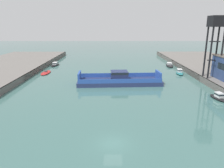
% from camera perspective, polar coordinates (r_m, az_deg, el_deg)
% --- Properties ---
extents(ground_plane, '(400.00, 400.00, 0.00)m').
position_cam_1_polar(ground_plane, '(29.09, 0.26, -15.78)').
color(ground_plane, '#3D6660').
extents(chain_ferry, '(22.53, 8.21, 3.50)m').
position_cam_1_polar(chain_ferry, '(56.78, 1.97, 1.11)').
color(chain_ferry, navy).
rests_on(chain_ferry, ground).
extents(moored_boat_near_left, '(3.37, 8.12, 1.28)m').
position_cam_1_polar(moored_boat_near_left, '(85.37, 15.25, 5.00)').
color(moored_boat_near_left, black).
rests_on(moored_boat_near_left, ground).
extents(moored_boat_near_right, '(2.55, 7.46, 0.91)m').
position_cam_1_polar(moored_boat_near_right, '(73.10, -17.42, 2.95)').
color(moored_boat_near_right, red).
rests_on(moored_boat_near_right, ground).
extents(moored_boat_mid_left, '(2.37, 5.01, 1.57)m').
position_cam_1_polar(moored_boat_mid_left, '(50.25, 26.74, -3.06)').
color(moored_boat_mid_left, black).
rests_on(moored_boat_mid_left, ground).
extents(moored_boat_mid_right, '(2.72, 6.09, 1.55)m').
position_cam_1_polar(moored_boat_mid_right, '(72.30, 17.79, 3.08)').
color(moored_boat_mid_right, '#237075').
rests_on(moored_boat_mid_right, ground).
extents(moored_boat_far_left, '(2.80, 7.23, 1.28)m').
position_cam_1_polar(moored_boat_far_left, '(86.57, -15.13, 5.15)').
color(moored_boat_far_left, black).
rests_on(moored_boat_far_left, ground).
extents(crane_tower, '(3.77, 3.77, 15.91)m').
position_cam_1_polar(crane_tower, '(61.78, 26.40, 13.36)').
color(crane_tower, black).
rests_on(crane_tower, quay_right).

